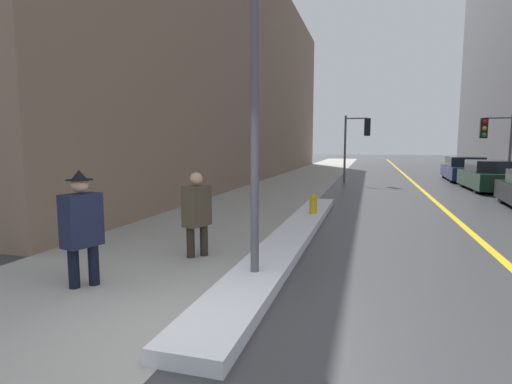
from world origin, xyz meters
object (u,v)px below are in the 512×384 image
(pedestrian_in_glasses, at_px, (197,211))
(fire_hydrant, at_px, (313,207))
(traffic_light_far, at_px, (493,136))
(traffic_light_near, at_px, (359,134))
(parked_car_navy, at_px, (464,169))
(parked_car_dark_green, at_px, (490,176))
(lamp_post, at_px, (255,48))
(pedestrian_in_fedora, at_px, (82,224))

(pedestrian_in_glasses, bearing_deg, fire_hydrant, 176.38)
(traffic_light_far, relative_size, fire_hydrant, 4.74)
(traffic_light_near, distance_m, parked_car_navy, 6.58)
(fire_hydrant, bearing_deg, parked_car_dark_green, 54.18)
(traffic_light_far, relative_size, parked_car_dark_green, 0.80)
(parked_car_dark_green, xyz_separation_m, parked_car_navy, (-0.02, 5.08, 0.01))
(lamp_post, height_order, pedestrian_in_glasses, lamp_post)
(parked_car_navy, bearing_deg, parked_car_dark_green, -177.50)
(lamp_post, bearing_deg, pedestrian_in_fedora, -159.88)
(lamp_post, height_order, pedestrian_in_fedora, lamp_post)
(traffic_light_far, distance_m, pedestrian_in_glasses, 16.19)
(parked_car_dark_green, bearing_deg, pedestrian_in_fedora, 148.89)
(traffic_light_far, bearing_deg, pedestrian_in_fedora, 61.90)
(traffic_light_far, distance_m, pedestrian_in_fedora, 18.19)
(pedestrian_in_fedora, height_order, parked_car_dark_green, pedestrian_in_fedora)
(parked_car_dark_green, relative_size, fire_hydrant, 5.96)
(pedestrian_in_glasses, bearing_deg, lamp_post, 69.85)
(traffic_light_near, relative_size, parked_car_dark_green, 0.84)
(traffic_light_near, relative_size, fire_hydrant, 4.98)
(traffic_light_far, height_order, fire_hydrant, traffic_light_far)
(traffic_light_near, bearing_deg, pedestrian_in_glasses, -104.88)
(pedestrian_in_glasses, bearing_deg, parked_car_navy, 172.77)
(pedestrian_in_glasses, height_order, fire_hydrant, pedestrian_in_glasses)
(lamp_post, height_order, parked_car_dark_green, lamp_post)
(traffic_light_far, bearing_deg, pedestrian_in_glasses, 61.43)
(parked_car_dark_green, height_order, fire_hydrant, parked_car_dark_green)
(parked_car_dark_green, bearing_deg, traffic_light_near, 68.28)
(fire_hydrant, bearing_deg, pedestrian_in_fedora, -111.99)
(parked_car_navy, xyz_separation_m, fire_hydrant, (-6.42, -14.01, -0.29))
(lamp_post, xyz_separation_m, pedestrian_in_glasses, (-1.34, 0.99, -2.44))
(lamp_post, distance_m, parked_car_dark_green, 15.70)
(traffic_light_far, bearing_deg, parked_car_dark_green, 77.18)
(pedestrian_in_glasses, relative_size, parked_car_dark_green, 0.36)
(pedestrian_in_glasses, distance_m, parked_car_navy, 19.75)
(parked_car_dark_green, xyz_separation_m, fire_hydrant, (-6.44, -8.93, -0.27))
(parked_car_navy, height_order, fire_hydrant, parked_car_navy)
(traffic_light_near, xyz_separation_m, parked_car_navy, (5.61, 2.88, -1.88))
(pedestrian_in_fedora, height_order, pedestrian_in_glasses, pedestrian_in_fedora)
(lamp_post, xyz_separation_m, parked_car_navy, (6.57, 19.09, -2.65))
(traffic_light_far, relative_size, pedestrian_in_glasses, 2.21)
(traffic_light_far, distance_m, parked_car_navy, 4.56)
(parked_car_dark_green, distance_m, parked_car_navy, 5.08)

